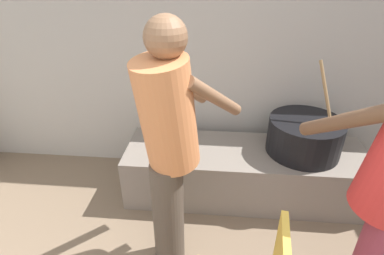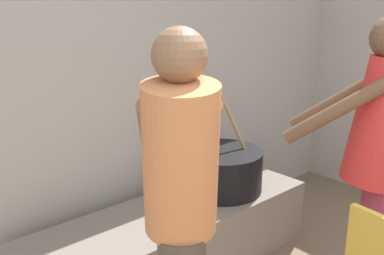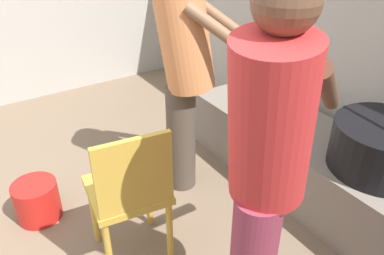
{
  "view_description": "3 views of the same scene",
  "coord_description": "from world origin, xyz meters",
  "px_view_note": "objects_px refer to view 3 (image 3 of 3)",
  "views": [
    {
      "loc": [
        -0.05,
        -0.04,
        1.82
      ],
      "look_at": [
        -0.18,
        1.36,
        1.04
      ],
      "focal_mm": 28.33,
      "sensor_mm": 36.0,
      "label": 1
    },
    {
      "loc": [
        -1.31,
        0.2,
        1.66
      ],
      "look_at": [
        0.07,
        1.75,
        1.08
      ],
      "focal_mm": 39.19,
      "sensor_mm": 36.0,
      "label": 2
    },
    {
      "loc": [
        1.58,
        0.2,
        1.78
      ],
      "look_at": [
        -0.03,
        1.26,
        0.65
      ],
      "focal_mm": 35.88,
      "sensor_mm": 36.0,
      "label": 3
    }
  ],
  "objects_px": {
    "chair_yellow": "(130,191)",
    "bucket_red_plastic": "(37,201)",
    "cook_in_orange_shirt": "(185,65)",
    "cook_in_red_shirt": "(266,163)",
    "cooking_pot_main": "(383,147)"
  },
  "relations": [
    {
      "from": "chair_yellow",
      "to": "bucket_red_plastic",
      "type": "distance_m",
      "value": 0.84
    },
    {
      "from": "cook_in_orange_shirt",
      "to": "bucket_red_plastic",
      "type": "distance_m",
      "value": 1.29
    },
    {
      "from": "cook_in_red_shirt",
      "to": "chair_yellow",
      "type": "distance_m",
      "value": 0.84
    },
    {
      "from": "bucket_red_plastic",
      "to": "cook_in_orange_shirt",
      "type": "bearing_deg",
      "value": 76.6
    },
    {
      "from": "cook_in_red_shirt",
      "to": "chair_yellow",
      "type": "xyz_separation_m",
      "value": [
        -0.64,
        -0.3,
        -0.45
      ]
    },
    {
      "from": "cook_in_red_shirt",
      "to": "bucket_red_plastic",
      "type": "distance_m",
      "value": 1.68
    },
    {
      "from": "cook_in_orange_shirt",
      "to": "cook_in_red_shirt",
      "type": "height_order",
      "value": "cook_in_red_shirt"
    },
    {
      "from": "cook_in_orange_shirt",
      "to": "cook_in_red_shirt",
      "type": "bearing_deg",
      "value": -16.52
    },
    {
      "from": "chair_yellow",
      "to": "cook_in_orange_shirt",
      "type": "bearing_deg",
      "value": 124.72
    },
    {
      "from": "cook_in_red_shirt",
      "to": "bucket_red_plastic",
      "type": "bearing_deg",
      "value": -152.67
    },
    {
      "from": "chair_yellow",
      "to": "cooking_pot_main",
      "type": "bearing_deg",
      "value": 67.95
    },
    {
      "from": "cook_in_orange_shirt",
      "to": "cooking_pot_main",
      "type": "bearing_deg",
      "value": 36.58
    },
    {
      "from": "cook_in_red_shirt",
      "to": "cook_in_orange_shirt",
      "type": "bearing_deg",
      "value": 163.48
    },
    {
      "from": "chair_yellow",
      "to": "bucket_red_plastic",
      "type": "relative_size",
      "value": 3.13
    },
    {
      "from": "cook_in_red_shirt",
      "to": "cooking_pot_main",
      "type": "bearing_deg",
      "value": 95.79
    }
  ]
}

